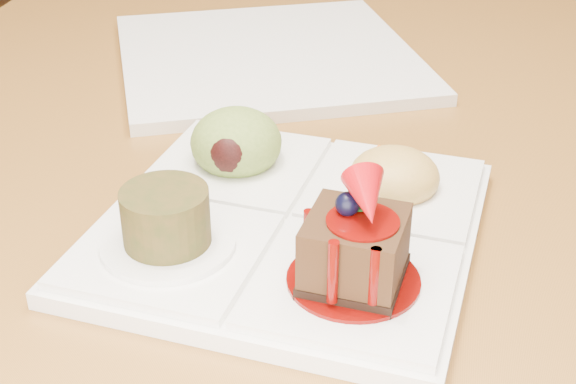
# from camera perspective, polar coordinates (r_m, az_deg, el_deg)

# --- Properties ---
(dining_table) EXTENTS (1.00, 1.80, 0.75)m
(dining_table) POSITION_cam_1_polar(r_m,az_deg,el_deg) (0.96, 8.32, 7.54)
(dining_table) COLOR #915C25
(dining_table) RESTS_ON ground
(sampler_plate) EXTENTS (0.28, 0.28, 0.10)m
(sampler_plate) POSITION_cam_1_polar(r_m,az_deg,el_deg) (0.54, -0.06, -1.21)
(sampler_plate) COLOR white
(sampler_plate) RESTS_ON dining_table
(second_plate) EXTENTS (0.38, 0.38, 0.01)m
(second_plate) POSITION_cam_1_polar(r_m,az_deg,el_deg) (0.84, -1.48, 9.61)
(second_plate) COLOR white
(second_plate) RESTS_ON dining_table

